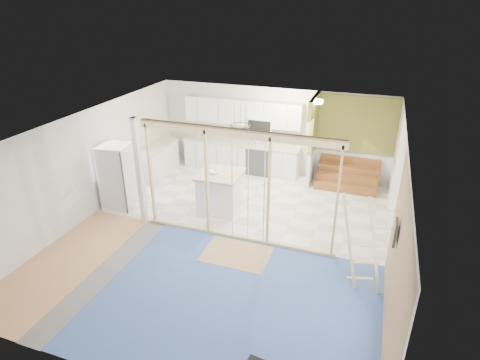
% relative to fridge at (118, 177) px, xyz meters
% --- Properties ---
extents(room, '(7.01, 8.01, 2.61)m').
position_rel_fridge_xyz_m(room, '(3.07, -0.45, 0.46)').
color(room, slate).
rests_on(room, ground).
extents(floor_overlays, '(7.00, 8.00, 0.03)m').
position_rel_fridge_xyz_m(floor_overlays, '(3.15, -0.39, -0.83)').
color(floor_overlays, white).
rests_on(floor_overlays, room).
extents(stud_frame, '(4.66, 0.14, 2.60)m').
position_rel_fridge_xyz_m(stud_frame, '(2.80, -0.45, 0.76)').
color(stud_frame, '#D9B685').
rests_on(stud_frame, room).
extents(base_cabinets, '(4.45, 2.24, 0.93)m').
position_rel_fridge_xyz_m(base_cabinets, '(1.47, 2.91, -0.37)').
color(base_cabinets, white).
rests_on(base_cabinets, room).
extents(upper_cabinets, '(3.60, 0.41, 0.85)m').
position_rel_fridge_xyz_m(upper_cabinets, '(2.23, 3.37, 0.98)').
color(upper_cabinets, white).
rests_on(upper_cabinets, room).
extents(green_partition, '(2.25, 1.51, 2.60)m').
position_rel_fridge_xyz_m(green_partition, '(5.12, 3.21, 0.10)').
color(green_partition, olive).
rests_on(green_partition, room).
extents(pot_rack, '(0.52, 0.52, 0.72)m').
position_rel_fridge_xyz_m(pot_rack, '(2.77, 1.44, 1.15)').
color(pot_rack, black).
rests_on(pot_rack, room).
extents(sheathing_panel, '(0.02, 4.00, 2.60)m').
position_rel_fridge_xyz_m(sheathing_panel, '(6.55, -2.45, 0.46)').
color(sheathing_panel, tan).
rests_on(sheathing_panel, room).
extents(electrical_panel, '(0.04, 0.30, 0.40)m').
position_rel_fridge_xyz_m(electrical_panel, '(6.50, -1.85, 0.81)').
color(electrical_panel, '#3C3C41').
rests_on(electrical_panel, room).
extents(ceiling_light, '(0.32, 0.32, 0.08)m').
position_rel_fridge_xyz_m(ceiling_light, '(4.47, 2.55, 1.70)').
color(ceiling_light, '#FFEABF').
rests_on(ceiling_light, room).
extents(fridge, '(0.83, 0.81, 1.68)m').
position_rel_fridge_xyz_m(fridge, '(0.00, 0.00, 0.00)').
color(fridge, silver).
rests_on(fridge, room).
extents(island, '(1.10, 1.10, 1.03)m').
position_rel_fridge_xyz_m(island, '(2.52, 0.66, -0.33)').
color(island, white).
rests_on(island, room).
extents(bowl, '(0.30, 0.30, 0.06)m').
position_rel_fridge_xyz_m(bowl, '(2.40, 0.61, 0.22)').
color(bowl, white).
rests_on(bowl, island).
extents(soap_bottle_a, '(0.12, 0.12, 0.31)m').
position_rel_fridge_xyz_m(soap_bottle_a, '(0.78, 3.22, 0.24)').
color(soap_bottle_a, '#9EA3B0').
rests_on(soap_bottle_a, base_cabinets).
extents(soap_bottle_b, '(0.10, 0.10, 0.17)m').
position_rel_fridge_xyz_m(soap_bottle_b, '(2.71, 3.21, 0.17)').
color(soap_bottle_b, silver).
rests_on(soap_bottle_b, base_cabinets).
extents(ladder, '(1.04, 0.04, 1.93)m').
position_rel_fridge_xyz_m(ladder, '(6.10, -1.34, 0.15)').
color(ladder, beige).
rests_on(ladder, room).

